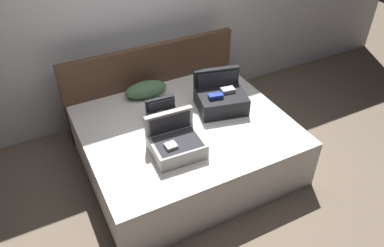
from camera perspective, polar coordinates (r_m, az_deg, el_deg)
ground_plane at (r=3.86m, az=1.87°, el=-9.82°), size 12.00×12.00×0.00m
back_wall at (r=4.40m, az=-8.58°, el=16.73°), size 8.00×0.10×2.60m
bed at (r=3.92m, az=-0.86°, el=-3.29°), size 2.02×1.71×0.54m
headboard at (r=4.45m, az=-6.06°, el=5.79°), size 2.06×0.08×1.02m
hard_case_large at (r=3.93m, az=4.40°, el=3.90°), size 0.57×0.53×0.38m
hard_case_medium at (r=3.37m, az=-2.48°, el=-3.01°), size 0.47×0.42×0.34m
hard_case_small at (r=3.73m, az=-4.26°, el=1.13°), size 0.32×0.30×0.23m
pillow_near_headboard at (r=4.16m, az=-7.07°, el=5.17°), size 0.48×0.26×0.17m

